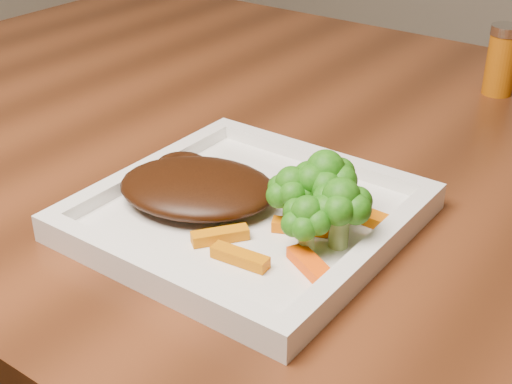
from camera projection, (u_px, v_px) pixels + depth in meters
The scene contains 13 objects.
plate at pixel (247, 218), 0.66m from camera, with size 0.27×0.27×0.01m, color white.
steak at pixel (198, 187), 0.67m from camera, with size 0.15×0.12×0.03m, color black.
broccoli_0 at pixel (325, 186), 0.63m from camera, with size 0.06×0.06×0.07m, color #116611, non-canonical shape.
broccoli_1 at pixel (340, 213), 0.59m from camera, with size 0.06×0.06×0.06m, color #1B7513, non-canonical shape.
broccoli_2 at pixel (307, 222), 0.58m from camera, with size 0.05×0.05×0.06m, color #347413, non-canonical shape.
broccoli_3 at pixel (291, 194), 0.62m from camera, with size 0.05×0.05×0.06m, color #356510, non-canonical shape.
carrot_0 at pixel (240, 257), 0.58m from camera, with size 0.05×0.01×0.01m, color #C96A03.
carrot_1 at pixel (314, 268), 0.57m from camera, with size 0.06×0.02×0.01m, color #FF4D04.
carrot_2 at pixel (220, 236), 0.61m from camera, with size 0.05×0.01×0.01m, color #D27103.
carrot_3 at pixel (369, 217), 0.64m from camera, with size 0.06×0.02×0.01m, color #D15F03.
carrot_4 at pixel (297, 189), 0.68m from camera, with size 0.05×0.01×0.01m, color #DB6C03.
carrot_6 at pixel (300, 227), 0.62m from camera, with size 0.05×0.01×0.01m, color orange.
spice_shaker at pixel (502, 60), 0.93m from camera, with size 0.04×0.04×0.09m, color #9D4F08.
Camera 1 is at (0.46, -0.70, 1.10)m, focal length 50.00 mm.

